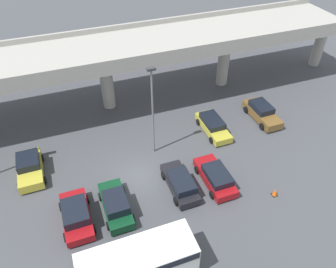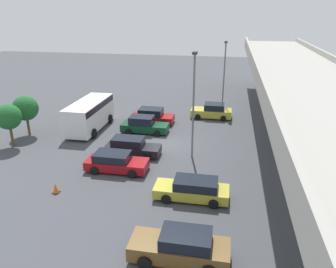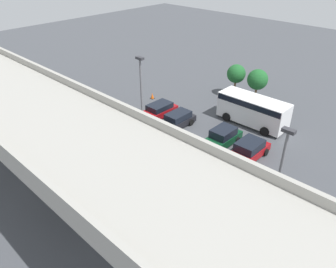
{
  "view_description": "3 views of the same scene",
  "coord_description": "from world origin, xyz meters",
  "px_view_note": "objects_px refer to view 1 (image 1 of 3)",
  "views": [
    {
      "loc": [
        -4.35,
        -18.54,
        20.68
      ],
      "look_at": [
        3.28,
        1.88,
        2.4
      ],
      "focal_mm": 35.0,
      "sensor_mm": 36.0,
      "label": 1
    },
    {
      "loc": [
        27.02,
        5.34,
        11.66
      ],
      "look_at": [
        0.29,
        0.32,
        1.12
      ],
      "focal_mm": 35.0,
      "sensor_mm": 36.0,
      "label": 2
    },
    {
      "loc": [
        -16.89,
        19.68,
        16.46
      ],
      "look_at": [
        0.36,
        1.43,
        1.71
      ],
      "focal_mm": 35.0,
      "sensor_mm": 36.0,
      "label": 3
    }
  ],
  "objects_px": {
    "parked_car_0": "(30,167)",
    "traffic_cone": "(275,192)",
    "lamp_post_near_aisle": "(153,107)",
    "parked_car_2": "(116,205)",
    "parked_car_3": "(180,183)",
    "parked_car_1": "(76,215)",
    "shuttle_bus": "(138,263)",
    "parked_car_6": "(262,112)",
    "parked_car_5": "(213,125)",
    "parked_car_4": "(215,177)"
  },
  "relations": [
    {
      "from": "parked_car_1",
      "to": "parked_car_4",
      "type": "xyz_separation_m",
      "value": [
        11.31,
        -0.16,
        -0.06
      ]
    },
    {
      "from": "parked_car_2",
      "to": "parked_car_0",
      "type": "bearing_deg",
      "value": 42.81
    },
    {
      "from": "parked_car_0",
      "to": "traffic_cone",
      "type": "bearing_deg",
      "value": 62.87
    },
    {
      "from": "shuttle_bus",
      "to": "parked_car_0",
      "type": "bearing_deg",
      "value": -63.19
    },
    {
      "from": "parked_car_2",
      "to": "parked_car_6",
      "type": "relative_size",
      "value": 0.95
    },
    {
      "from": "parked_car_3",
      "to": "traffic_cone",
      "type": "relative_size",
      "value": 6.61
    },
    {
      "from": "parked_car_2",
      "to": "traffic_cone",
      "type": "xyz_separation_m",
      "value": [
        12.26,
        -2.94,
        -0.42
      ]
    },
    {
      "from": "traffic_cone",
      "to": "parked_car_6",
      "type": "bearing_deg",
      "value": 63.32
    },
    {
      "from": "parked_car_5",
      "to": "parked_car_6",
      "type": "bearing_deg",
      "value": 90.82
    },
    {
      "from": "lamp_post_near_aisle",
      "to": "parked_car_0",
      "type": "bearing_deg",
      "value": 174.76
    },
    {
      "from": "parked_car_3",
      "to": "parked_car_6",
      "type": "bearing_deg",
      "value": -62.63
    },
    {
      "from": "shuttle_bus",
      "to": "lamp_post_near_aisle",
      "type": "distance_m",
      "value": 12.39
    },
    {
      "from": "parked_car_4",
      "to": "parked_car_6",
      "type": "bearing_deg",
      "value": -53.48
    },
    {
      "from": "parked_car_3",
      "to": "parked_car_0",
      "type": "bearing_deg",
      "value": 61.78
    },
    {
      "from": "parked_car_5",
      "to": "parked_car_0",
      "type": "bearing_deg",
      "value": -90.66
    },
    {
      "from": "parked_car_4",
      "to": "shuttle_bus",
      "type": "bearing_deg",
      "value": 124.05
    },
    {
      "from": "parked_car_0",
      "to": "parked_car_3",
      "type": "distance_m",
      "value": 12.82
    },
    {
      "from": "parked_car_1",
      "to": "lamp_post_near_aisle",
      "type": "relative_size",
      "value": 0.53
    },
    {
      "from": "lamp_post_near_aisle",
      "to": "parked_car_4",
      "type": "bearing_deg",
      "value": -57.0
    },
    {
      "from": "parked_car_0",
      "to": "parked_car_4",
      "type": "height_order",
      "value": "parked_car_0"
    },
    {
      "from": "parked_car_1",
      "to": "parked_car_2",
      "type": "bearing_deg",
      "value": -92.21
    },
    {
      "from": "parked_car_0",
      "to": "parked_car_1",
      "type": "relative_size",
      "value": 0.98
    },
    {
      "from": "parked_car_5",
      "to": "parked_car_1",
      "type": "bearing_deg",
      "value": -66.85
    },
    {
      "from": "traffic_cone",
      "to": "shuttle_bus",
      "type": "bearing_deg",
      "value": -167.59
    },
    {
      "from": "parked_car_2",
      "to": "parked_car_3",
      "type": "distance_m",
      "value": 5.4
    },
    {
      "from": "lamp_post_near_aisle",
      "to": "parked_car_2",
      "type": "bearing_deg",
      "value": -132.04
    },
    {
      "from": "parked_car_0",
      "to": "parked_car_5",
      "type": "xyz_separation_m",
      "value": [
        17.13,
        -0.2,
        -0.07
      ]
    },
    {
      "from": "lamp_post_near_aisle",
      "to": "traffic_cone",
      "type": "bearing_deg",
      "value": -48.33
    },
    {
      "from": "parked_car_6",
      "to": "shuttle_bus",
      "type": "relative_size",
      "value": 0.68
    },
    {
      "from": "parked_car_0",
      "to": "shuttle_bus",
      "type": "xyz_separation_m",
      "value": [
        6.05,
        -11.97,
        0.98
      ]
    },
    {
      "from": "parked_car_1",
      "to": "parked_car_6",
      "type": "bearing_deg",
      "value": -72.79
    },
    {
      "from": "parked_car_5",
      "to": "parked_car_2",
      "type": "bearing_deg",
      "value": -61.22
    },
    {
      "from": "parked_car_3",
      "to": "parked_car_5",
      "type": "bearing_deg",
      "value": -44.88
    },
    {
      "from": "parked_car_0",
      "to": "parked_car_5",
      "type": "distance_m",
      "value": 17.13
    },
    {
      "from": "parked_car_2",
      "to": "lamp_post_near_aisle",
      "type": "height_order",
      "value": "lamp_post_near_aisle"
    },
    {
      "from": "lamp_post_near_aisle",
      "to": "traffic_cone",
      "type": "height_order",
      "value": "lamp_post_near_aisle"
    },
    {
      "from": "parked_car_0",
      "to": "parked_car_6",
      "type": "height_order",
      "value": "parked_car_0"
    },
    {
      "from": "parked_car_0",
      "to": "parked_car_2",
      "type": "relative_size",
      "value": 0.97
    },
    {
      "from": "parked_car_4",
      "to": "parked_car_1",
      "type": "bearing_deg",
      "value": 89.21
    },
    {
      "from": "parked_car_0",
      "to": "traffic_cone",
      "type": "relative_size",
      "value": 6.43
    },
    {
      "from": "parked_car_5",
      "to": "traffic_cone",
      "type": "height_order",
      "value": "parked_car_5"
    },
    {
      "from": "parked_car_5",
      "to": "shuttle_bus",
      "type": "bearing_deg",
      "value": -43.27
    },
    {
      "from": "parked_car_3",
      "to": "traffic_cone",
      "type": "xyz_separation_m",
      "value": [
        6.86,
        -3.24,
        -0.39
      ]
    },
    {
      "from": "parked_car_0",
      "to": "traffic_cone",
      "type": "xyz_separation_m",
      "value": [
        18.16,
        -9.3,
        -0.42
      ]
    },
    {
      "from": "shuttle_bus",
      "to": "traffic_cone",
      "type": "height_order",
      "value": "shuttle_bus"
    },
    {
      "from": "parked_car_0",
      "to": "parked_car_3",
      "type": "height_order",
      "value": "parked_car_0"
    },
    {
      "from": "parked_car_2",
      "to": "shuttle_bus",
      "type": "height_order",
      "value": "shuttle_bus"
    },
    {
      "from": "parked_car_5",
      "to": "traffic_cone",
      "type": "xyz_separation_m",
      "value": [
        1.03,
        -9.1,
        -0.35
      ]
    },
    {
      "from": "parked_car_1",
      "to": "parked_car_5",
      "type": "distance_m",
      "value": 15.41
    },
    {
      "from": "parked_car_1",
      "to": "parked_car_2",
      "type": "height_order",
      "value": "parked_car_2"
    }
  ]
}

